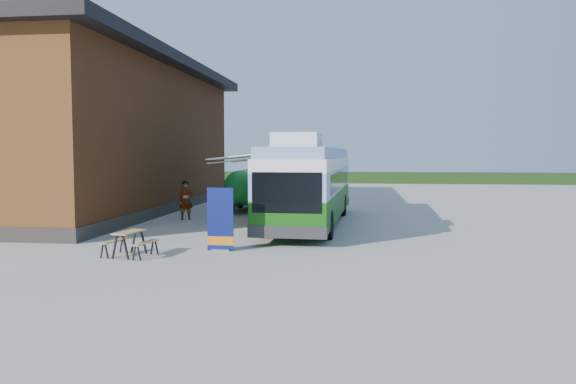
# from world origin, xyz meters

# --- Properties ---
(ground) EXTENTS (100.00, 100.00, 0.00)m
(ground) POSITION_xyz_m (0.00, 0.00, 0.00)
(ground) COLOR #BCB7AD
(ground) RESTS_ON ground
(barn) EXTENTS (9.60, 21.20, 7.50)m
(barn) POSITION_xyz_m (-10.50, 10.00, 3.59)
(barn) COLOR brown
(barn) RESTS_ON ground
(hedge) EXTENTS (40.00, 3.00, 1.00)m
(hedge) POSITION_xyz_m (8.00, 38.00, 0.50)
(hedge) COLOR #264419
(hedge) RESTS_ON ground
(bus) EXTENTS (2.88, 11.65, 3.55)m
(bus) POSITION_xyz_m (0.49, 5.74, 1.70)
(bus) COLOR #1B6F12
(bus) RESTS_ON ground
(awning) EXTENTS (2.83, 4.41, 0.52)m
(awning) POSITION_xyz_m (-1.77, 5.96, 2.58)
(awning) COLOR white
(awning) RESTS_ON ground
(banner) EXTENTS (0.81, 0.20, 1.87)m
(banner) POSITION_xyz_m (-1.60, -0.68, 0.77)
(banner) COLOR #0B1558
(banner) RESTS_ON ground
(picnic_table) EXTENTS (1.41, 1.30, 0.71)m
(picnic_table) POSITION_xyz_m (-3.89, -1.88, 0.53)
(picnic_table) COLOR tan
(picnic_table) RESTS_ON ground
(person_a) EXTENTS (0.73, 0.66, 1.68)m
(person_a) POSITION_xyz_m (-4.98, 6.70, 0.84)
(person_a) COLOR #999999
(person_a) RESTS_ON ground
(person_b) EXTENTS (0.99, 0.97, 1.61)m
(person_b) POSITION_xyz_m (0.80, 4.80, 0.80)
(person_b) COLOR #999999
(person_b) RESTS_ON ground
(slurry_tanker) EXTENTS (1.68, 5.62, 2.07)m
(slurry_tanker) POSITION_xyz_m (-3.11, 11.09, 1.19)
(slurry_tanker) COLOR #1A8F31
(slurry_tanker) RESTS_ON ground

